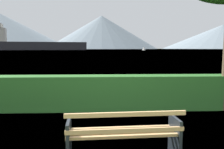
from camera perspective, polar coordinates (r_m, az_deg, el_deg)
water_surface at (r=312.42m, az=-2.46°, el=6.06°), size 620.00×620.00×0.00m
park_bench at (r=3.88m, az=2.79°, el=-14.32°), size 1.84×0.67×0.87m
hedge_row at (r=6.95m, az=0.32°, el=-4.39°), size 10.13×0.65×1.00m
cargo_ship_large at (r=238.02m, az=-20.47°, el=7.16°), size 100.64×38.63×23.76m
fishing_boat_near at (r=190.05m, az=7.71°, el=6.03°), size 1.64×4.60×2.24m
distant_hills at (r=565.54m, az=-3.76°, el=9.97°), size 857.69×365.83×82.26m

